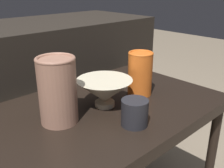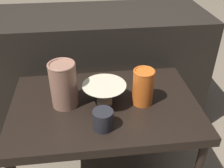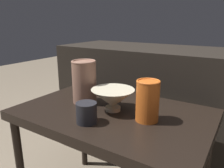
{
  "view_description": "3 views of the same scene",
  "coord_description": "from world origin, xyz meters",
  "px_view_note": "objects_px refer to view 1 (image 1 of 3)",
  "views": [
    {
      "loc": [
        -0.52,
        -0.59,
        0.94
      ],
      "look_at": [
        0.04,
        0.0,
        0.62
      ],
      "focal_mm": 42.0,
      "sensor_mm": 36.0,
      "label": 1
    },
    {
      "loc": [
        -0.08,
        -0.89,
        1.23
      ],
      "look_at": [
        0.03,
        0.0,
        0.65
      ],
      "focal_mm": 42.0,
      "sensor_mm": 36.0,
      "label": 2
    },
    {
      "loc": [
        0.46,
        -0.73,
        0.92
      ],
      "look_at": [
        -0.01,
        0.01,
        0.66
      ],
      "focal_mm": 35.0,
      "sensor_mm": 36.0,
      "label": 3
    }
  ],
  "objects_px": {
    "cup": "(135,113)",
    "bowl": "(105,91)",
    "vase_colorful_right": "(140,73)",
    "vase_textured_left": "(58,90)"
  },
  "relations": [
    {
      "from": "cup",
      "to": "bowl",
      "type": "bearing_deg",
      "value": 81.14
    },
    {
      "from": "vase_textured_left",
      "to": "cup",
      "type": "relative_size",
      "value": 2.52
    },
    {
      "from": "vase_textured_left",
      "to": "cup",
      "type": "height_order",
      "value": "vase_textured_left"
    },
    {
      "from": "bowl",
      "to": "vase_textured_left",
      "type": "bearing_deg",
      "value": 175.21
    },
    {
      "from": "bowl",
      "to": "vase_colorful_right",
      "type": "relative_size",
      "value": 1.15
    },
    {
      "from": "vase_colorful_right",
      "to": "cup",
      "type": "xyz_separation_m",
      "value": [
        -0.18,
        -0.14,
        -0.04
      ]
    },
    {
      "from": "cup",
      "to": "vase_colorful_right",
      "type": "bearing_deg",
      "value": 37.5
    },
    {
      "from": "bowl",
      "to": "cup",
      "type": "height_order",
      "value": "bowl"
    },
    {
      "from": "vase_textured_left",
      "to": "vase_colorful_right",
      "type": "xyz_separation_m",
      "value": [
        0.33,
        -0.03,
        -0.02
      ]
    },
    {
      "from": "bowl",
      "to": "cup",
      "type": "relative_size",
      "value": 2.34
    }
  ]
}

